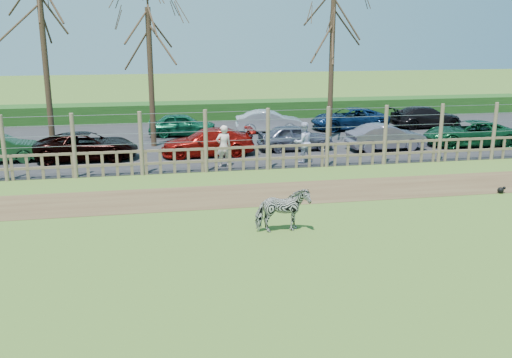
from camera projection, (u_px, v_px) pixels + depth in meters
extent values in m
plane|color=olive|center=(236.00, 244.00, 15.15)|extent=(120.00, 120.00, 0.00)
cube|color=brown|center=(217.00, 197.00, 19.42)|extent=(34.00, 2.80, 0.01)
cube|color=#232326|center=(194.00, 141.00, 28.92)|extent=(44.00, 13.00, 0.04)
cube|color=#1E4716|center=(185.00, 111.00, 35.44)|extent=(46.00, 2.00, 1.10)
cube|color=brown|center=(206.00, 161.00, 22.64)|extent=(30.00, 0.06, 0.10)
cube|color=brown|center=(206.00, 149.00, 22.51)|extent=(30.00, 0.06, 0.10)
cylinder|color=brown|center=(4.00, 148.00, 21.11)|extent=(0.16, 0.16, 2.50)
cylinder|color=brown|center=(74.00, 146.00, 21.55)|extent=(0.16, 0.16, 2.50)
cylinder|color=brown|center=(141.00, 144.00, 21.99)|extent=(0.16, 0.16, 2.50)
cylinder|color=brown|center=(206.00, 141.00, 22.43)|extent=(0.16, 0.16, 2.50)
cylinder|color=brown|center=(268.00, 139.00, 22.87)|extent=(0.16, 0.16, 2.50)
cylinder|color=brown|center=(328.00, 137.00, 23.31)|extent=(0.16, 0.16, 2.50)
cylinder|color=brown|center=(385.00, 135.00, 23.75)|extent=(0.16, 0.16, 2.50)
cylinder|color=brown|center=(441.00, 133.00, 24.19)|extent=(0.16, 0.16, 2.50)
cylinder|color=brown|center=(494.00, 131.00, 24.63)|extent=(0.16, 0.16, 2.50)
cylinder|color=gray|center=(206.00, 141.00, 22.43)|extent=(30.00, 0.02, 0.02)
cylinder|color=gray|center=(205.00, 131.00, 22.33)|extent=(30.00, 0.02, 0.02)
cylinder|color=gray|center=(205.00, 121.00, 22.23)|extent=(30.00, 0.02, 0.02)
cylinder|color=gray|center=(205.00, 112.00, 22.14)|extent=(30.00, 0.02, 0.02)
cylinder|color=#3D2B1E|center=(46.00, 71.00, 24.93)|extent=(0.26, 0.26, 7.50)
cylinder|color=#3D2B1E|center=(151.00, 79.00, 26.80)|extent=(0.26, 0.26, 6.50)
cylinder|color=#3D2B1E|center=(331.00, 70.00, 28.79)|extent=(0.26, 0.26, 7.00)
imported|color=gray|center=(282.00, 210.00, 15.93)|extent=(1.53, 0.77, 1.26)
imported|color=silver|center=(224.00, 146.00, 23.27)|extent=(0.68, 0.50, 1.72)
imported|color=silver|center=(303.00, 142.00, 24.03)|extent=(0.96, 0.81, 1.72)
sphere|color=black|center=(501.00, 190.00, 19.81)|extent=(0.22, 0.22, 0.22)
sphere|color=black|center=(504.00, 188.00, 19.81)|extent=(0.11, 0.11, 0.11)
imported|color=black|center=(87.00, 146.00, 24.60)|extent=(4.34, 2.04, 1.20)
imported|color=maroon|center=(208.00, 142.00, 25.43)|extent=(4.16, 1.73, 1.20)
imported|color=#56576C|center=(295.00, 137.00, 26.60)|extent=(3.55, 1.49, 1.20)
imported|color=slate|center=(386.00, 137.00, 26.62)|extent=(3.71, 1.46, 1.20)
imported|color=#0D4322|center=(469.00, 133.00, 27.60)|extent=(4.53, 2.49, 1.20)
imported|color=#0F5737|center=(182.00, 125.00, 30.06)|extent=(3.62, 1.67, 1.20)
imported|color=#B7B7C2|center=(269.00, 122.00, 31.04)|extent=(3.75, 1.62, 1.20)
imported|color=#0E234A|center=(349.00, 119.00, 32.01)|extent=(4.32, 1.99, 1.20)
imported|color=black|center=(426.00, 117.00, 32.66)|extent=(4.19, 1.83, 1.20)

